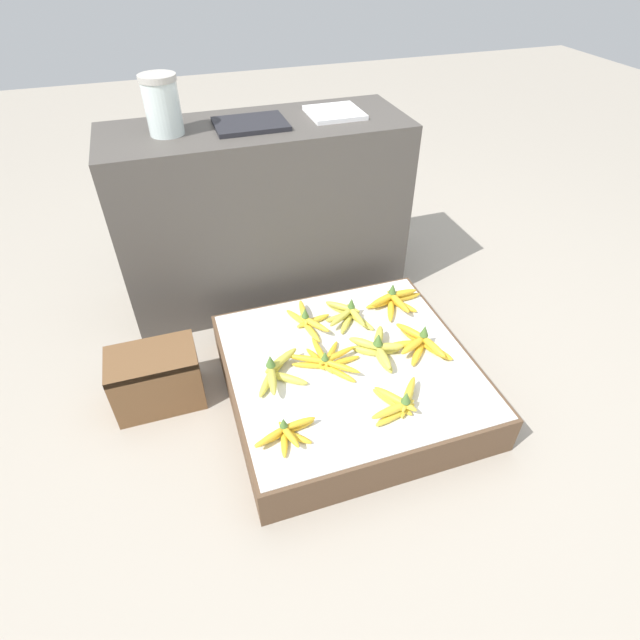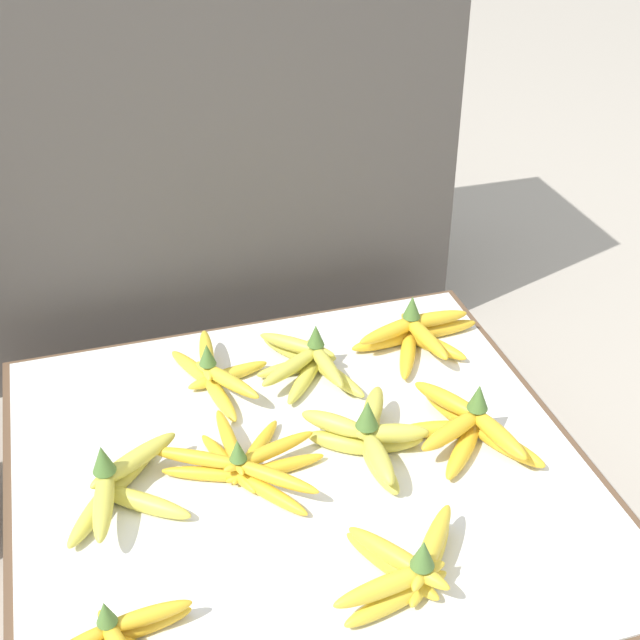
# 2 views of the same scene
# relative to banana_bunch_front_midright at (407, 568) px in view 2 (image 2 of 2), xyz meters

# --- Properties ---
(ground_plane) EXTENTS (10.00, 10.00, 0.00)m
(ground_plane) POSITION_rel_banana_bunch_front_midright_xyz_m (-0.08, 0.26, -0.20)
(ground_plane) COLOR #A89E8E
(display_platform) EXTENTS (0.90, 0.87, 0.17)m
(display_platform) POSITION_rel_banana_bunch_front_midright_xyz_m (-0.08, 0.26, -0.11)
(display_platform) COLOR brown
(display_platform) RESTS_ON ground_plane
(back_vendor_table) EXTENTS (1.25, 0.45, 0.81)m
(back_vendor_table) POSITION_rel_banana_bunch_front_midright_xyz_m (-0.21, 1.04, 0.21)
(back_vendor_table) COLOR #4C4742
(back_vendor_table) RESTS_ON ground_plane
(banana_bunch_front_midright) EXTENTS (0.23, 0.17, 0.10)m
(banana_bunch_front_midright) POSITION_rel_banana_bunch_front_midright_xyz_m (0.00, 0.00, 0.00)
(banana_bunch_front_midright) COLOR gold
(banana_bunch_front_midright) RESTS_ON display_platform
(banana_bunch_middle_left) EXTENTS (0.20, 0.23, 0.11)m
(banana_bunch_middle_left) POSITION_rel_banana_bunch_front_midright_xyz_m (-0.35, 0.27, 0.00)
(banana_bunch_middle_left) COLOR gold
(banana_bunch_middle_left) RESTS_ON display_platform
(banana_bunch_middle_midleft) EXTENTS (0.27, 0.25, 0.08)m
(banana_bunch_middle_midleft) POSITION_rel_banana_bunch_front_midright_xyz_m (-0.16, 0.27, -0.01)
(banana_bunch_middle_midleft) COLOR gold
(banana_bunch_middle_midleft) RESTS_ON display_platform
(banana_bunch_middle_midright) EXTENTS (0.19, 0.23, 0.11)m
(banana_bunch_middle_midright) POSITION_rel_banana_bunch_front_midright_xyz_m (0.04, 0.27, 0.00)
(banana_bunch_middle_midright) COLOR gold
(banana_bunch_middle_midright) RESTS_ON display_platform
(banana_bunch_middle_right) EXTENTS (0.20, 0.24, 0.10)m
(banana_bunch_middle_right) POSITION_rel_banana_bunch_front_midright_xyz_m (0.20, 0.25, -0.00)
(banana_bunch_middle_right) COLOR gold
(banana_bunch_middle_right) RESTS_ON display_platform
(banana_bunch_back_midleft) EXTENTS (0.17, 0.25, 0.09)m
(banana_bunch_back_midleft) POSITION_rel_banana_bunch_front_midright_xyz_m (-0.16, 0.51, -0.00)
(banana_bunch_back_midleft) COLOR gold
(banana_bunch_back_midleft) RESTS_ON display_platform
(banana_bunch_back_midright) EXTENTS (0.19, 0.23, 0.09)m
(banana_bunch_back_midright) POSITION_rel_banana_bunch_front_midright_xyz_m (0.00, 0.50, -0.00)
(banana_bunch_back_midright) COLOR gold
(banana_bunch_back_midright) RESTS_ON display_platform
(banana_bunch_back_right) EXTENTS (0.26, 0.17, 0.10)m
(banana_bunch_back_right) POSITION_rel_banana_bunch_front_midright_xyz_m (0.22, 0.52, -0.00)
(banana_bunch_back_right) COLOR gold
(banana_bunch_back_right) RESTS_ON display_platform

